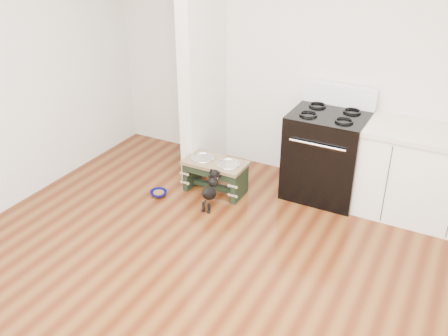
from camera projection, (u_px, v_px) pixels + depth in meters
ground at (201, 312)px, 3.81m from camera, size 5.00×5.00×0.00m
room_shell at (196, 115)px, 3.06m from camera, size 5.00×5.00×5.00m
partition_wall at (203, 55)px, 5.31m from camera, size 0.15×0.80×2.70m
oven_range at (326, 153)px, 5.17m from camera, size 0.76×0.69×1.14m
cabinet_run at (425, 176)px, 4.79m from camera, size 1.24×0.64×0.91m
dog_feeder at (215, 170)px, 5.31m from camera, size 0.66×0.35×0.38m
puppy at (211, 189)px, 5.04m from camera, size 0.12×0.34×0.40m
floor_bowl at (159, 193)px, 5.33m from camera, size 0.20×0.20×0.06m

